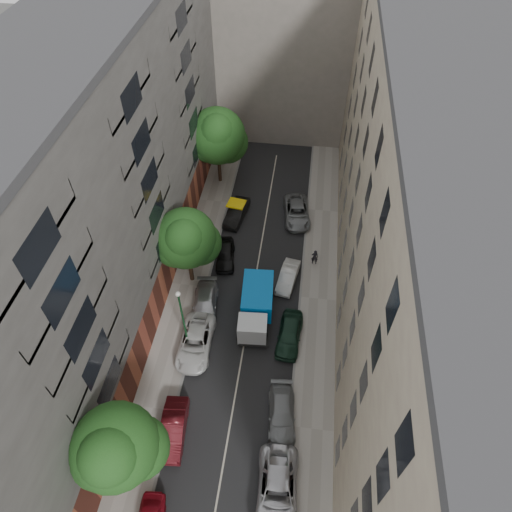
% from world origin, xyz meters
% --- Properties ---
extents(ground, '(120.00, 120.00, 0.00)m').
position_xyz_m(ground, '(0.00, 0.00, 0.00)').
color(ground, '#4C4C49').
rests_on(ground, ground).
extents(road_surface, '(8.00, 44.00, 0.02)m').
position_xyz_m(road_surface, '(0.00, 0.00, 0.01)').
color(road_surface, black).
rests_on(road_surface, ground).
extents(sidewalk_left, '(3.00, 44.00, 0.15)m').
position_xyz_m(sidewalk_left, '(-5.50, 0.00, 0.07)').
color(sidewalk_left, gray).
rests_on(sidewalk_left, ground).
extents(sidewalk_right, '(3.00, 44.00, 0.15)m').
position_xyz_m(sidewalk_right, '(5.50, 0.00, 0.07)').
color(sidewalk_right, gray).
rests_on(sidewalk_right, ground).
extents(building_left, '(8.00, 44.00, 20.00)m').
position_xyz_m(building_left, '(-11.00, 0.00, 10.00)').
color(building_left, '#444340').
rests_on(building_left, ground).
extents(building_right, '(8.00, 44.00, 20.00)m').
position_xyz_m(building_right, '(11.00, 0.00, 10.00)').
color(building_right, '#B6AA8D').
rests_on(building_right, ground).
extents(building_endcap, '(18.00, 12.00, 18.00)m').
position_xyz_m(building_endcap, '(0.00, 28.00, 9.00)').
color(building_endcap, gray).
rests_on(building_endcap, ground).
extents(tarp_truck, '(2.65, 5.97, 2.70)m').
position_xyz_m(tarp_truck, '(0.60, -2.44, 1.49)').
color(tarp_truck, black).
rests_on(tarp_truck, ground).
extents(car_left_1, '(1.92, 4.50, 1.44)m').
position_xyz_m(car_left_1, '(-3.60, -12.46, 0.72)').
color(car_left_1, '#4C0F14').
rests_on(car_left_1, ground).
extents(car_left_2, '(2.56, 5.32, 1.46)m').
position_xyz_m(car_left_2, '(-3.60, -5.80, 0.73)').
color(car_left_2, silver).
rests_on(car_left_2, ground).
extents(car_left_3, '(2.52, 5.02, 1.40)m').
position_xyz_m(car_left_3, '(-3.60, -2.20, 0.70)').
color(car_left_3, '#B1B2B6').
rests_on(car_left_3, ground).
extents(car_left_4, '(2.21, 4.24, 1.38)m').
position_xyz_m(car_left_4, '(-2.96, 3.40, 0.69)').
color(car_left_4, black).
rests_on(car_left_4, ground).
extents(car_left_5, '(2.19, 4.48, 1.41)m').
position_xyz_m(car_left_5, '(-2.84, 9.00, 0.71)').
color(car_left_5, black).
rests_on(car_left_5, ground).
extents(car_right_0, '(2.81, 5.57, 1.51)m').
position_xyz_m(car_right_0, '(3.60, -15.29, 0.75)').
color(car_right_0, '#BBBABF').
rests_on(car_right_0, ground).
extents(car_right_1, '(2.26, 4.63, 1.30)m').
position_xyz_m(car_right_1, '(3.41, -10.45, 0.65)').
color(car_right_1, slate).
rests_on(car_right_1, ground).
extents(car_right_2, '(2.07, 4.52, 1.50)m').
position_xyz_m(car_right_2, '(3.41, -4.17, 0.75)').
color(car_right_2, '#142E20').
rests_on(car_right_2, ground).
extents(car_right_3, '(1.97, 4.04, 1.28)m').
position_xyz_m(car_right_3, '(2.80, 1.60, 0.64)').
color(car_right_3, silver).
rests_on(car_right_3, ground).
extents(car_right_4, '(3.06, 5.39, 1.42)m').
position_xyz_m(car_right_4, '(2.97, 9.79, 0.71)').
color(car_right_4, slate).
rests_on(car_right_4, ground).
extents(tree_near, '(4.97, 4.65, 8.76)m').
position_xyz_m(tree_near, '(-4.99, -15.88, 6.12)').
color(tree_near, '#382619').
rests_on(tree_near, sidewalk_left).
extents(tree_mid, '(5.20, 4.91, 7.53)m').
position_xyz_m(tree_mid, '(-5.30, 0.59, 5.04)').
color(tree_mid, '#382619').
rests_on(tree_mid, sidewalk_left).
extents(tree_far, '(5.79, 5.59, 8.25)m').
position_xyz_m(tree_far, '(-5.39, 14.26, 5.45)').
color(tree_far, '#382619').
rests_on(tree_far, sidewalk_left).
extents(lamp_post, '(0.36, 0.36, 6.64)m').
position_xyz_m(lamp_post, '(-4.20, -5.79, 4.22)').
color(lamp_post, '#164F26').
rests_on(lamp_post, sidewalk_left).
extents(pedestrian, '(0.61, 0.40, 1.64)m').
position_xyz_m(pedestrian, '(4.95, 3.87, 0.97)').
color(pedestrian, black).
rests_on(pedestrian, sidewalk_right).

